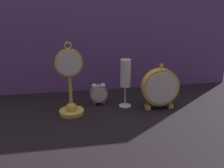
{
  "coord_description": "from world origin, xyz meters",
  "views": [
    {
      "loc": [
        -0.18,
        -0.93,
        0.45
      ],
      "look_at": [
        0.0,
        0.08,
        0.11
      ],
      "focal_mm": 40.0,
      "sensor_mm": 36.0,
      "label": 1
    }
  ],
  "objects_px": {
    "pocket_watch_on_stand": "(70,88)",
    "alarm_clock_twin_bell": "(99,93)",
    "mantel_clock_silver": "(160,87)",
    "champagne_flute": "(125,76)"
  },
  "relations": [
    {
      "from": "pocket_watch_on_stand",
      "to": "alarm_clock_twin_bell",
      "type": "xyz_separation_m",
      "value": [
        0.13,
        0.08,
        -0.06
      ]
    },
    {
      "from": "alarm_clock_twin_bell",
      "to": "mantel_clock_silver",
      "type": "height_order",
      "value": "mantel_clock_silver"
    },
    {
      "from": "alarm_clock_twin_bell",
      "to": "champagne_flute",
      "type": "height_order",
      "value": "champagne_flute"
    },
    {
      "from": "pocket_watch_on_stand",
      "to": "champagne_flute",
      "type": "bearing_deg",
      "value": 9.45
    },
    {
      "from": "alarm_clock_twin_bell",
      "to": "mantel_clock_silver",
      "type": "bearing_deg",
      "value": -19.11
    },
    {
      "from": "pocket_watch_on_stand",
      "to": "mantel_clock_silver",
      "type": "bearing_deg",
      "value": -1.68
    },
    {
      "from": "mantel_clock_silver",
      "to": "champagne_flute",
      "type": "distance_m",
      "value": 0.16
    },
    {
      "from": "alarm_clock_twin_bell",
      "to": "champagne_flute",
      "type": "xyz_separation_m",
      "value": [
        0.11,
        -0.04,
        0.08
      ]
    },
    {
      "from": "mantel_clock_silver",
      "to": "champagne_flute",
      "type": "bearing_deg",
      "value": 160.24
    },
    {
      "from": "pocket_watch_on_stand",
      "to": "mantel_clock_silver",
      "type": "relative_size",
      "value": 1.51
    }
  ]
}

